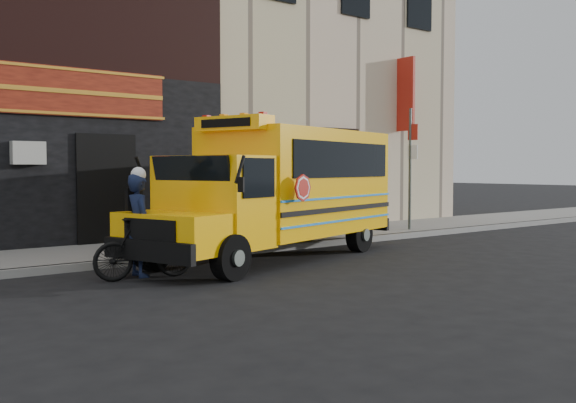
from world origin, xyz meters
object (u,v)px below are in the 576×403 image
at_px(sign_pole, 410,166).
at_px(bicycle, 145,249).
at_px(cyclist, 139,228).
at_px(school_bus, 281,187).

height_order(sign_pole, bicycle, sign_pole).
bearing_deg(sign_pole, bicycle, -166.91).
bearing_deg(cyclist, sign_pole, -76.38).
distance_m(school_bus, bicycle, 3.71).
relative_size(school_bus, sign_pole, 1.99).
xyz_separation_m(bicycle, cyclist, (-0.08, 0.04, 0.36)).
bearing_deg(school_bus, sign_pole, 14.12).
xyz_separation_m(school_bus, bicycle, (-3.51, -0.71, -0.98)).
relative_size(sign_pole, cyclist, 2.04).
bearing_deg(school_bus, bicycle, -168.62).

